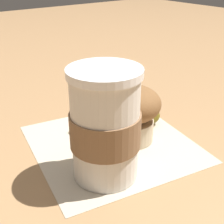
# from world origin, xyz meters

# --- Properties ---
(ground_plane) EXTENTS (3.00, 3.00, 0.00)m
(ground_plane) POSITION_xyz_m (0.00, 0.00, 0.00)
(ground_plane) COLOR #A87C51
(paper_napkin) EXTENTS (0.29, 0.29, 0.00)m
(paper_napkin) POSITION_xyz_m (0.00, 0.00, 0.00)
(paper_napkin) COLOR beige
(paper_napkin) RESTS_ON ground_plane
(coffee_cup) EXTENTS (0.10, 0.10, 0.15)m
(coffee_cup) POSITION_xyz_m (-0.06, 0.06, 0.08)
(coffee_cup) COLOR silver
(coffee_cup) RESTS_ON paper_napkin
(muffin) EXTENTS (0.09, 0.09, 0.09)m
(muffin) POSITION_xyz_m (-0.01, -0.03, 0.05)
(muffin) COLOR beige
(muffin) RESTS_ON paper_napkin
(banana) EXTENTS (0.09, 0.15, 0.03)m
(banana) POSITION_xyz_m (0.03, -0.03, 0.02)
(banana) COLOR yellow
(banana) RESTS_ON paper_napkin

